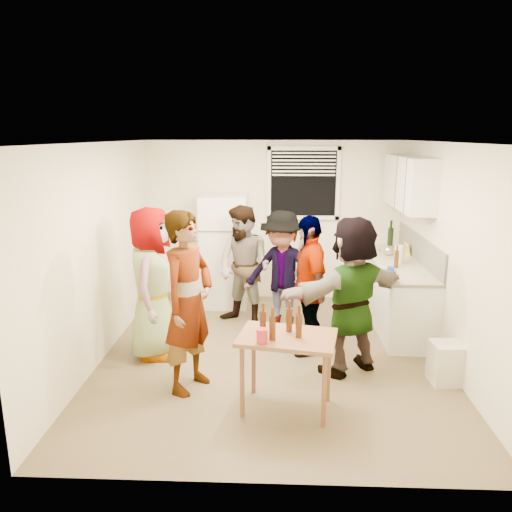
{
  "coord_description": "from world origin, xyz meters",
  "views": [
    {
      "loc": [
        0.04,
        -5.53,
        2.59
      ],
      "look_at": [
        -0.2,
        0.34,
        1.15
      ],
      "focal_mm": 35.0,
      "sensor_mm": 36.0,
      "label": 1
    }
  ],
  "objects_px": {
    "trash_bin": "(446,361)",
    "serving_table": "(286,408)",
    "wine_bottle": "(390,249)",
    "guest_back_left": "(245,324)",
    "blue_cup": "(390,276)",
    "refrigerator": "(225,251)",
    "red_cup": "(262,343)",
    "guest_back_right": "(281,331)",
    "guest_stripe": "(191,387)",
    "guest_orange": "(348,370)",
    "guest_grey": "(156,354)",
    "beer_bottle_table": "(299,337)",
    "guest_black": "(307,350)",
    "kettle": "(388,255)",
    "beer_bottle_counter": "(396,268)"
  },
  "relations": [
    {
      "from": "wine_bottle",
      "to": "guest_back_left",
      "type": "relative_size",
      "value": 0.2
    },
    {
      "from": "beer_bottle_counter",
      "to": "serving_table",
      "type": "height_order",
      "value": "beer_bottle_counter"
    },
    {
      "from": "refrigerator",
      "to": "guest_back_right",
      "type": "xyz_separation_m",
      "value": [
        0.87,
        -1.09,
        -0.85
      ]
    },
    {
      "from": "guest_black",
      "to": "trash_bin",
      "type": "bearing_deg",
      "value": 48.99
    },
    {
      "from": "guest_back_left",
      "to": "blue_cup",
      "type": "bearing_deg",
      "value": 14.22
    },
    {
      "from": "trash_bin",
      "to": "serving_table",
      "type": "bearing_deg",
      "value": -160.9
    },
    {
      "from": "beer_bottle_table",
      "to": "guest_orange",
      "type": "height_order",
      "value": "beer_bottle_table"
    },
    {
      "from": "wine_bottle",
      "to": "guest_black",
      "type": "distance_m",
      "value": 2.32
    },
    {
      "from": "guest_back_right",
      "to": "guest_black",
      "type": "xyz_separation_m",
      "value": [
        0.31,
        -0.61,
        0.0
      ]
    },
    {
      "from": "serving_table",
      "to": "guest_orange",
      "type": "distance_m",
      "value": 1.11
    },
    {
      "from": "guest_stripe",
      "to": "guest_black",
      "type": "distance_m",
      "value": 1.6
    },
    {
      "from": "kettle",
      "to": "refrigerator",
      "type": "bearing_deg",
      "value": 164.96
    },
    {
      "from": "serving_table",
      "to": "beer_bottle_table",
      "type": "distance_m",
      "value": 0.76
    },
    {
      "from": "wine_bottle",
      "to": "red_cup",
      "type": "bearing_deg",
      "value": -119.65
    },
    {
      "from": "wine_bottle",
      "to": "guest_black",
      "type": "bearing_deg",
      "value": -128.01
    },
    {
      "from": "trash_bin",
      "to": "guest_stripe",
      "type": "relative_size",
      "value": 0.24
    },
    {
      "from": "guest_black",
      "to": "red_cup",
      "type": "bearing_deg",
      "value": -31.31
    },
    {
      "from": "kettle",
      "to": "guest_black",
      "type": "height_order",
      "value": "kettle"
    },
    {
      "from": "trash_bin",
      "to": "serving_table",
      "type": "height_order",
      "value": "trash_bin"
    },
    {
      "from": "blue_cup",
      "to": "red_cup",
      "type": "relative_size",
      "value": 0.91
    },
    {
      "from": "beer_bottle_table",
      "to": "guest_back_right",
      "type": "distance_m",
      "value": 2.13
    },
    {
      "from": "guest_grey",
      "to": "beer_bottle_table",
      "type": "bearing_deg",
      "value": -123.94
    },
    {
      "from": "wine_bottle",
      "to": "trash_bin",
      "type": "relative_size",
      "value": 0.73
    },
    {
      "from": "serving_table",
      "to": "guest_back_left",
      "type": "height_order",
      "value": "serving_table"
    },
    {
      "from": "beer_bottle_table",
      "to": "guest_stripe",
      "type": "relative_size",
      "value": 0.12
    },
    {
      "from": "trash_bin",
      "to": "guest_orange",
      "type": "height_order",
      "value": "trash_bin"
    },
    {
      "from": "kettle",
      "to": "guest_orange",
      "type": "distance_m",
      "value": 2.17
    },
    {
      "from": "wine_bottle",
      "to": "guest_stripe",
      "type": "distance_m",
      "value": 3.82
    },
    {
      "from": "refrigerator",
      "to": "red_cup",
      "type": "distance_m",
      "value": 3.29
    },
    {
      "from": "beer_bottle_table",
      "to": "guest_black",
      "type": "xyz_separation_m",
      "value": [
        0.17,
        1.38,
        -0.76
      ]
    },
    {
      "from": "guest_black",
      "to": "guest_orange",
      "type": "bearing_deg",
      "value": 27.89
    },
    {
      "from": "wine_bottle",
      "to": "serving_table",
      "type": "distance_m",
      "value": 3.55
    },
    {
      "from": "trash_bin",
      "to": "serving_table",
      "type": "xyz_separation_m",
      "value": [
        -1.7,
        -0.59,
        -0.25
      ]
    },
    {
      "from": "refrigerator",
      "to": "guest_grey",
      "type": "relative_size",
      "value": 0.95
    },
    {
      "from": "guest_stripe",
      "to": "guest_orange",
      "type": "height_order",
      "value": "guest_orange"
    },
    {
      "from": "trash_bin",
      "to": "guest_back_right",
      "type": "relative_size",
      "value": 0.27
    },
    {
      "from": "serving_table",
      "to": "guest_back_right",
      "type": "relative_size",
      "value": 0.55
    },
    {
      "from": "beer_bottle_counter",
      "to": "guest_back_right",
      "type": "distance_m",
      "value": 1.73
    },
    {
      "from": "kettle",
      "to": "blue_cup",
      "type": "xyz_separation_m",
      "value": [
        -0.21,
        -1.1,
        0.0
      ]
    },
    {
      "from": "refrigerator",
      "to": "guest_black",
      "type": "height_order",
      "value": "refrigerator"
    },
    {
      "from": "guest_stripe",
      "to": "guest_back_right",
      "type": "height_order",
      "value": "guest_back_right"
    },
    {
      "from": "serving_table",
      "to": "refrigerator",
      "type": "bearing_deg",
      "value": 106.47
    },
    {
      "from": "trash_bin",
      "to": "guest_stripe",
      "type": "xyz_separation_m",
      "value": [
        -2.69,
        -0.2,
        -0.25
      ]
    },
    {
      "from": "blue_cup",
      "to": "serving_table",
      "type": "distance_m",
      "value": 2.21
    },
    {
      "from": "wine_bottle",
      "to": "blue_cup",
      "type": "xyz_separation_m",
      "value": [
        -0.31,
        -1.48,
        -0.0
      ]
    },
    {
      "from": "kettle",
      "to": "red_cup",
      "type": "distance_m",
      "value": 3.32
    },
    {
      "from": "refrigerator",
      "to": "red_cup",
      "type": "xyz_separation_m",
      "value": [
        0.67,
        -3.22,
        -0.09
      ]
    },
    {
      "from": "guest_black",
      "to": "guest_grey",
      "type": "bearing_deg",
      "value": -96.97
    },
    {
      "from": "guest_back_left",
      "to": "trash_bin",
      "type": "bearing_deg",
      "value": -2.46
    },
    {
      "from": "beer_bottle_table",
      "to": "guest_stripe",
      "type": "xyz_separation_m",
      "value": [
        -1.1,
        0.42,
        -0.76
      ]
    }
  ]
}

